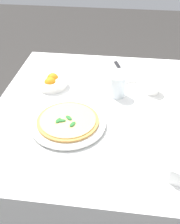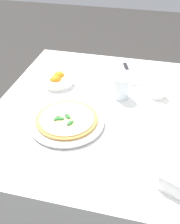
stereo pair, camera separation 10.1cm
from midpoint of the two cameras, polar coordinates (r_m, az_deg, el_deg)
The scene contains 9 objects.
ground_plane at distance 1.75m, azimuth 1.40°, elevation -18.47°, with size 8.00×8.00×0.00m, color #33302D.
dining_table at distance 1.30m, azimuth 1.78°, elevation -3.80°, with size 1.05×1.05×0.72m.
pizza_plate at distance 1.12m, azimuth -7.22°, elevation -2.42°, with size 0.31×0.31×0.02m.
pizza at distance 1.11m, azimuth -7.29°, elevation -1.87°, with size 0.26×0.26×0.02m.
coffee_cup_far_right at distance 1.32m, azimuth 10.68°, elevation 4.80°, with size 0.13×0.13×0.06m.
water_glass_near_right at distance 1.28m, azimuth 3.57°, elevation 5.19°, with size 0.08×0.08×0.11m.
napkin_folded at distance 1.49m, azimuth 4.34°, elevation 8.52°, with size 0.25×0.18×0.02m.
dinner_knife at distance 1.48m, azimuth 4.39°, elevation 8.94°, with size 0.19×0.08×0.01m.
citrus_bowl at distance 1.37m, azimuth -10.15°, elevation 6.21°, with size 0.15×0.15×0.07m.
Camera 1 is at (0.99, 0.04, 1.44)m, focal length 43.29 mm.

